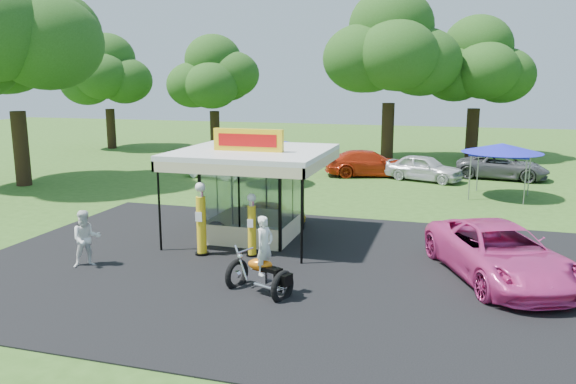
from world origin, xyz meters
name	(u,v)px	position (x,y,z in m)	size (l,w,h in m)	color
ground	(261,289)	(0.00, 0.00, 0.00)	(120.00, 120.00, 0.00)	#32591B
asphalt_apron	(281,267)	(0.00, 2.00, 0.02)	(20.00, 14.00, 0.04)	black
gas_station_kiosk	(254,192)	(-2.00, 4.99, 1.78)	(5.40, 5.40, 4.18)	white
gas_pump_left	(201,221)	(-2.96, 2.41, 1.23)	(0.48, 0.48, 2.56)	black
gas_pump_right	(252,227)	(-1.27, 2.76, 1.06)	(0.41, 0.41, 2.20)	black
motorcycle	(263,263)	(0.19, -0.35, 0.92)	(2.08, 1.51, 2.36)	black
spare_tires	(217,232)	(-3.16, 4.10, 0.38)	(0.96, 0.78, 0.78)	black
kiosk_car	(272,212)	(-2.00, 7.20, 0.48)	(1.13, 2.82, 0.96)	yellow
pink_sedan	(499,253)	(6.58, 2.83, 0.83)	(2.75, 5.97, 1.66)	#DC3B8F
spectator_west	(86,239)	(-6.00, 0.30, 0.93)	(0.91, 0.70, 1.86)	white
bg_car_a	(216,167)	(-8.68, 16.72, 0.68)	(1.44, 4.13, 1.36)	white
bg_car_b	(369,163)	(0.14, 20.12, 0.80)	(2.23, 5.49, 1.59)	red
bg_car_c	(424,168)	(3.50, 19.39, 0.77)	(1.82, 4.52, 1.54)	silver
bg_car_d	(502,167)	(8.01, 21.43, 0.73)	(2.44, 5.28, 1.47)	#4E4E50
tent_west	(257,140)	(-5.61, 15.47, 2.55)	(4.04, 4.04, 2.82)	gray
tent_east	(502,148)	(7.45, 15.52, 2.51)	(3.97, 3.97, 2.77)	gray
oak_far_a	(108,77)	(-23.52, 28.06, 6.07)	(8.05, 8.05, 9.55)	black
oak_far_b	(214,79)	(-13.90, 28.46, 5.92)	(7.78, 7.78, 9.28)	black
oak_far_c	(390,55)	(0.41, 27.11, 7.60)	(10.16, 10.16, 11.98)	black
oak_far_d	(476,70)	(6.43, 30.94, 6.62)	(8.72, 8.72, 10.39)	black
oak_near	(11,45)	(-18.23, 11.44, 7.75)	(10.74, 10.74, 12.37)	black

